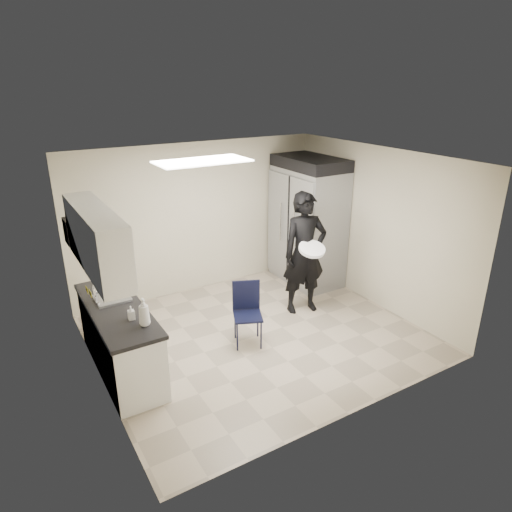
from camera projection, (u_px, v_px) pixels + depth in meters
floor at (258, 335)px, 6.78m from camera, size 4.50×4.50×0.00m
ceiling at (258, 159)px, 5.83m from camera, size 4.50×4.50×0.00m
back_wall at (198, 218)px, 7.90m from camera, size 4.50×0.00×4.50m
left_wall at (91, 290)px, 5.23m from camera, size 0.00×4.00×4.00m
right_wall at (377, 228)px, 7.39m from camera, size 0.00×4.00×4.00m
ceiling_panel at (202, 161)px, 5.87m from camera, size 1.20×0.60×0.02m
lower_counter at (120, 340)px, 5.85m from camera, size 0.60×1.90×0.86m
countertop at (116, 309)px, 5.68m from camera, size 0.64×1.95×0.05m
sink at (113, 302)px, 5.90m from camera, size 0.42×0.40×0.14m
faucet at (95, 295)px, 5.74m from camera, size 0.02×0.02×0.24m
upper_cabinets at (96, 240)px, 5.28m from camera, size 0.35×1.80×0.75m
towel_dispenser at (74, 231)px, 6.24m from camera, size 0.22×0.30×0.35m
notice_sticker_left at (90, 293)px, 5.34m from camera, size 0.00×0.12×0.07m
notice_sticker_right at (87, 290)px, 5.51m from camera, size 0.00×0.12×0.07m
commercial_fridge at (308, 226)px, 8.29m from camera, size 0.80×1.35×2.10m
fridge_compressor at (310, 163)px, 7.87m from camera, size 0.80×1.35×0.20m
folding_chair at (248, 316)px, 6.42m from camera, size 0.52×0.52×0.88m
man_tuxedo at (305, 253)px, 7.19m from camera, size 0.81×0.62×1.97m
bucket_lid at (312, 249)px, 6.91m from camera, size 0.48×0.48×0.05m
soap_bottle_a at (144, 312)px, 5.21m from camera, size 0.13×0.13×0.34m
soap_bottle_b at (131, 313)px, 5.36m from camera, size 0.09×0.09×0.17m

